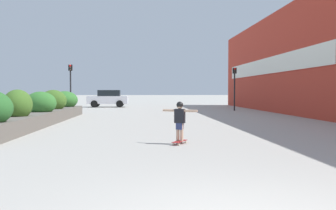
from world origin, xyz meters
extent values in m
cube|color=#B23323|center=(8.44, 16.85, 3.56)|extent=(0.60, 39.51, 7.13)
cube|color=silver|center=(8.10, 23.96, 3.42)|extent=(0.06, 21.08, 1.20)
cube|color=#605B54|center=(-5.96, 13.65, 0.28)|extent=(1.55, 14.80, 0.57)
ellipsoid|color=#3D6623|center=(-5.93, 10.60, 1.00)|extent=(1.09, 1.26, 1.17)
ellipsoid|color=#33702D|center=(-5.90, 13.66, 0.97)|extent=(1.44, 1.18, 1.07)
ellipsoid|color=#3D6623|center=(-6.01, 16.55, 1.01)|extent=(1.42, 1.21, 1.18)
ellipsoid|color=#33702D|center=(-5.99, 19.45, 0.98)|extent=(1.55, 1.71, 1.10)
cube|color=maroon|center=(-0.08, 6.61, 0.08)|extent=(0.52, 0.74, 0.01)
cylinder|color=beige|center=(-0.03, 6.87, 0.03)|extent=(0.07, 0.07, 0.05)
cylinder|color=beige|center=(0.11, 6.79, 0.03)|extent=(0.07, 0.07, 0.05)
cylinder|color=beige|center=(-0.28, 6.42, 0.03)|extent=(0.07, 0.07, 0.05)
cylinder|color=beige|center=(-0.13, 6.34, 0.03)|extent=(0.07, 0.07, 0.05)
cylinder|color=tan|center=(-0.14, 6.64, 0.35)|extent=(0.13, 0.13, 0.52)
cylinder|color=tan|center=(-0.03, 6.58, 0.35)|extent=(0.13, 0.13, 0.52)
cube|color=navy|center=(-0.08, 6.61, 0.51)|extent=(0.24, 0.22, 0.19)
cube|color=black|center=(-0.08, 6.61, 0.81)|extent=(0.33, 0.27, 0.40)
cylinder|color=tan|center=(-0.38, 6.77, 0.96)|extent=(0.37, 0.24, 0.07)
cylinder|color=tan|center=(0.21, 6.44, 0.96)|extent=(0.37, 0.24, 0.07)
sphere|color=tan|center=(-0.08, 6.61, 1.10)|extent=(0.17, 0.17, 0.17)
sphere|color=black|center=(-0.08, 6.61, 1.13)|extent=(0.19, 0.19, 0.19)
cube|color=black|center=(15.89, 30.40, 0.63)|extent=(4.36, 1.92, 0.63)
cube|color=black|center=(15.72, 30.40, 1.22)|extent=(2.40, 1.69, 0.54)
cylinder|color=black|center=(17.24, 31.31, 0.32)|extent=(0.64, 0.22, 0.64)
cylinder|color=black|center=(14.54, 31.31, 0.32)|extent=(0.64, 0.22, 0.64)
cylinder|color=black|center=(14.54, 29.49, 0.32)|extent=(0.64, 0.22, 0.64)
cube|color=silver|center=(-4.57, 32.20, 0.70)|extent=(3.81, 1.80, 0.73)
cube|color=black|center=(-4.42, 32.20, 1.35)|extent=(2.10, 1.58, 0.57)
cylinder|color=black|center=(-5.75, 31.35, 0.33)|extent=(0.66, 0.22, 0.66)
cylinder|color=black|center=(-5.75, 33.06, 0.33)|extent=(0.66, 0.22, 0.66)
cylinder|color=black|center=(-3.39, 31.35, 0.33)|extent=(0.66, 0.22, 0.66)
cylinder|color=black|center=(-3.39, 33.06, 0.33)|extent=(0.66, 0.22, 0.66)
cylinder|color=black|center=(-6.63, 24.60, 1.53)|extent=(0.11, 0.11, 3.07)
cube|color=black|center=(-6.63, 24.60, 3.29)|extent=(0.28, 0.20, 0.45)
sphere|color=red|center=(-6.63, 24.48, 3.44)|extent=(0.15, 0.15, 0.15)
sphere|color=#2D2823|center=(-6.63, 24.48, 3.29)|extent=(0.15, 0.15, 0.15)
sphere|color=#2D2823|center=(-6.63, 24.48, 3.14)|extent=(0.15, 0.15, 0.15)
cylinder|color=black|center=(5.96, 24.81, 1.45)|extent=(0.11, 0.11, 2.90)
cube|color=black|center=(5.96, 24.81, 3.13)|extent=(0.28, 0.20, 0.45)
sphere|color=red|center=(5.96, 24.69, 3.28)|extent=(0.15, 0.15, 0.15)
sphere|color=#2D2823|center=(5.96, 24.69, 3.13)|extent=(0.15, 0.15, 0.15)
sphere|color=#2D2823|center=(5.96, 24.69, 2.98)|extent=(0.15, 0.15, 0.15)
camera|label=1|loc=(-1.11, -4.02, 1.51)|focal=40.00mm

